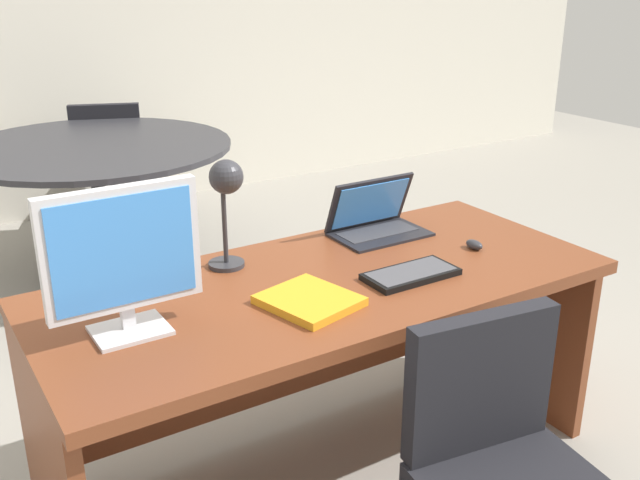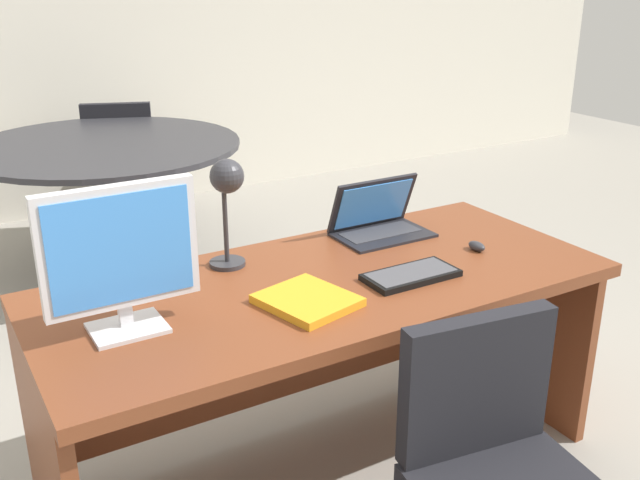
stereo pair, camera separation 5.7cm
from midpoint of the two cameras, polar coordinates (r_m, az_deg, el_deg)
ground at (r=3.87m, az=-10.68°, el=-5.22°), size 12.00×12.00×0.00m
back_wall at (r=5.34m, az=-19.25°, el=16.76°), size 10.00×0.10×2.80m
desk at (r=2.44m, az=0.60°, el=-6.78°), size 1.84×0.80×0.73m
monitor at (r=1.98m, az=-14.61°, el=-1.01°), size 0.42×0.16×0.41m
laptop at (r=2.71m, az=5.09°, el=1.82°), size 0.35×0.23×0.21m
keyboard at (r=2.34m, az=7.83°, el=-2.74°), size 0.31×0.15×0.02m
mouse at (r=2.61m, az=12.80°, el=-0.47°), size 0.04×0.07×0.03m
desk_lamp at (r=2.33m, az=-6.62°, el=3.88°), size 0.12×0.14×0.37m
book at (r=2.15m, az=-0.23°, el=-4.76°), size 0.29×0.31×0.03m
meeting_table at (r=4.22m, az=-15.98°, el=4.96°), size 1.48×1.48×0.76m
meeting_chair_near at (r=5.13m, az=-14.78°, el=5.05°), size 0.59×0.61×0.85m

